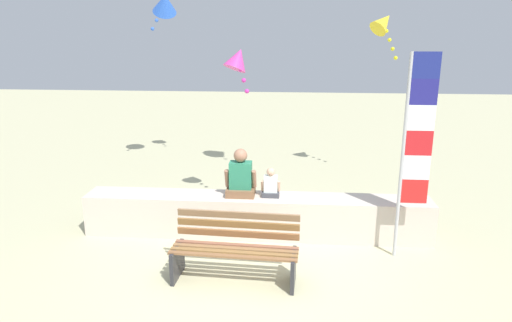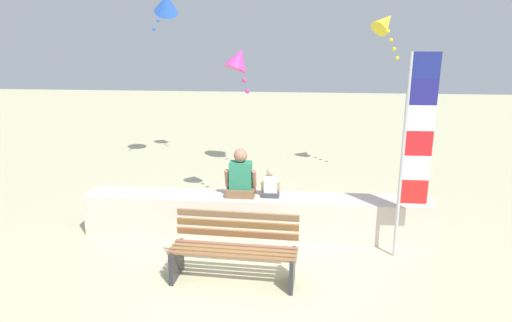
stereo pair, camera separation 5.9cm
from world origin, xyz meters
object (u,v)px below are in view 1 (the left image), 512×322
(park_bench, at_px, (235,250))
(flag_banner, at_px, (414,141))
(kite_yellow, at_px, (384,23))
(kite_magenta, at_px, (238,59))
(person_adult, at_px, (241,177))
(person_child, at_px, (271,185))
(kite_blue, at_px, (165,4))

(park_bench, height_order, flag_banner, flag_banner)
(kite_yellow, bearing_deg, kite_magenta, -144.23)
(kite_magenta, bearing_deg, person_adult, -81.92)
(flag_banner, bearing_deg, person_child, 163.38)
(kite_blue, bearing_deg, kite_magenta, -49.89)
(park_bench, bearing_deg, kite_magenta, 95.53)
(person_child, distance_m, flag_banner, 2.32)
(person_child, height_order, flag_banner, flag_banner)
(kite_yellow, bearing_deg, flag_banner, -92.45)
(park_bench, distance_m, person_adult, 1.56)
(kite_blue, bearing_deg, park_bench, -66.41)
(flag_banner, bearing_deg, kite_magenta, 146.17)
(person_adult, distance_m, kite_blue, 4.92)
(person_child, xyz_separation_m, flag_banner, (2.04, -0.61, 0.91))
(flag_banner, distance_m, kite_yellow, 4.22)
(park_bench, height_order, kite_yellow, kite_yellow)
(flag_banner, xyz_separation_m, kite_yellow, (0.17, 3.88, 1.67))
(kite_magenta, bearing_deg, park_bench, -84.47)
(kite_magenta, bearing_deg, flag_banner, -33.83)
(person_child, bearing_deg, kite_blue, 126.49)
(kite_magenta, bearing_deg, person_child, -61.23)
(person_adult, bearing_deg, flag_banner, -13.53)
(person_child, height_order, kite_blue, kite_blue)
(person_adult, xyz_separation_m, flag_banner, (2.53, -0.61, 0.79))
(kite_magenta, height_order, kite_yellow, kite_yellow)
(kite_magenta, height_order, kite_blue, kite_blue)
(person_child, bearing_deg, park_bench, -105.43)
(person_adult, bearing_deg, kite_blue, 120.83)
(person_child, relative_size, kite_yellow, 0.46)
(kite_magenta, xyz_separation_m, kite_blue, (-1.88, 2.23, 1.07))
(person_adult, relative_size, flag_banner, 0.26)
(park_bench, xyz_separation_m, kite_magenta, (-0.26, 2.66, 2.37))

